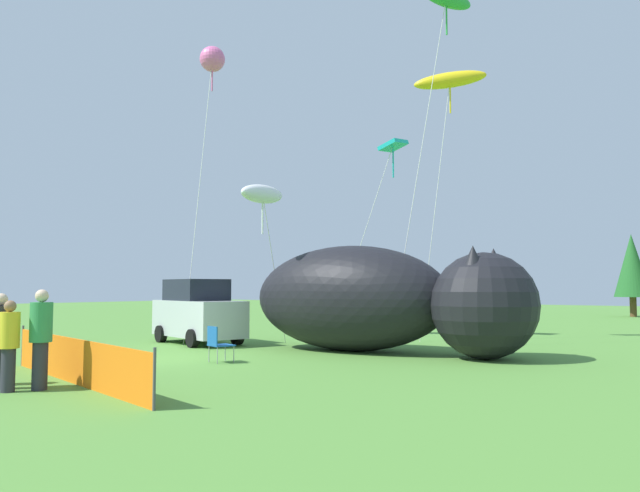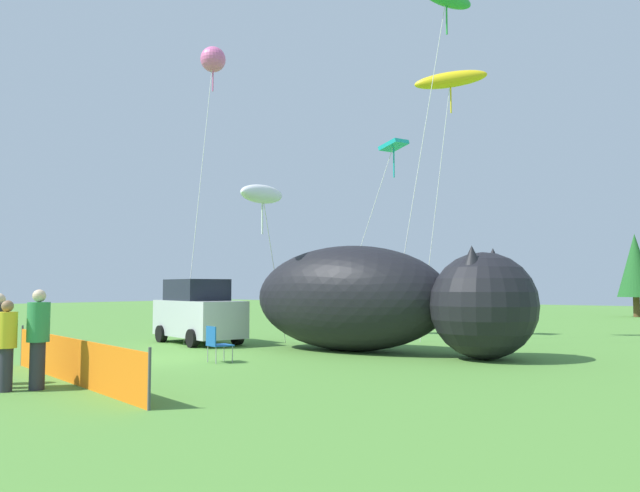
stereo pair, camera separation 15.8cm
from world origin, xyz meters
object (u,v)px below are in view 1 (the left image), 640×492
kite_green_fish (446,0)px  kite_white_ghost (263,194)px  folding_chair (218,342)px  spectator_in_grey_shirt (9,342)px  spectator_in_green_shirt (0,337)px  kite_teal_diamond (392,149)px  spectator_in_blue_shirt (41,335)px  parked_car (198,312)px  kite_yellow_hero (450,81)px  inflatable_cat (378,303)px  kite_pink_octopus (212,60)px

kite_green_fish → kite_white_ghost: 9.32m
folding_chair → spectator_in_grey_shirt: 5.53m
spectator_in_green_shirt → kite_teal_diamond: bearing=90.9°
kite_white_ghost → spectator_in_blue_shirt: bearing=-76.6°
parked_car → kite_yellow_hero: (6.41, 6.87, 8.79)m
inflatable_cat → spectator_in_grey_shirt: 10.30m
spectator_in_green_shirt → parked_car: bearing=115.7°
spectator_in_blue_shirt → kite_pink_octopus: size_ratio=0.17×
spectator_in_green_shirt → kite_green_fish: 17.48m
inflatable_cat → folding_chair: bearing=-118.3°
folding_chair → kite_pink_octopus: (-6.12, 5.45, 10.46)m
parked_car → spectator_in_blue_shirt: (5.04, -8.52, -0.04)m
folding_chair → inflatable_cat: 5.12m
kite_white_ghost → kite_pink_octopus: size_ratio=0.47×
kite_green_fish → spectator_in_grey_shirt: bearing=-101.2°
inflatable_cat → spectator_in_grey_shirt: bearing=-104.7°
spectator_in_green_shirt → kite_teal_diamond: 16.74m
spectator_in_green_shirt → kite_pink_octopus: size_ratio=0.16×
parked_car → kite_teal_diamond: (4.05, 6.51, 6.39)m
folding_chair → spectator_in_blue_shirt: 5.09m
kite_green_fish → kite_pink_octopus: (-8.96, -2.45, -0.85)m
folding_chair → kite_yellow_hero: bearing=6.7°
kite_green_fish → kite_teal_diamond: size_ratio=1.58×
parked_car → kite_pink_octopus: size_ratio=0.37×
spectator_in_grey_shirt → spectator_in_blue_shirt: size_ratio=0.89×
spectator_in_green_shirt → kite_pink_octopus: bearing=118.1°
spectator_in_grey_shirt → parked_car: bearing=118.0°
parked_car → spectator_in_blue_shirt: bearing=-44.0°
inflatable_cat → kite_pink_octopus: bearing=169.8°
spectator_in_blue_shirt → kite_yellow_hero: kite_yellow_hero is taller
spectator_in_green_shirt → kite_yellow_hero: (2.12, 15.80, 8.87)m
kite_white_ghost → kite_yellow_hero: (3.41, 6.88, 4.92)m
kite_green_fish → parked_car: bearing=-149.4°
spectator_in_green_shirt → kite_green_fish: (3.15, 13.34, 10.85)m
kite_pink_octopus → inflatable_cat: bearing=-5.9°
kite_yellow_hero → spectator_in_grey_shirt: bearing=-95.9°
kite_green_fish → spectator_in_green_shirt: bearing=-103.3°
kite_teal_diamond → kite_pink_octopus: bearing=-140.8°
folding_chair → kite_teal_diamond: (-0.55, 9.99, 6.93)m
spectator_in_grey_shirt → spectator_in_blue_shirt: spectator_in_blue_shirt is taller
spectator_in_green_shirt → kite_green_fish: size_ratio=0.15×
spectator_in_blue_shirt → kite_teal_diamond: 16.38m
folding_chair → kite_pink_octopus: size_ratio=0.08×
kite_pink_octopus → kite_teal_diamond: kite_pink_octopus is taller
spectator_in_grey_shirt → kite_pink_octopus: (-6.30, 10.96, 10.07)m
spectator_in_green_shirt → kite_yellow_hero: bearing=82.4°
spectator_in_blue_shirt → kite_white_ghost: size_ratio=0.35×
spectator_in_green_shirt → spectator_in_blue_shirt: spectator_in_blue_shirt is taller
spectator_in_blue_shirt → kite_pink_octopus: 15.88m
kite_pink_octopus → spectator_in_blue_shirt: bearing=-58.0°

